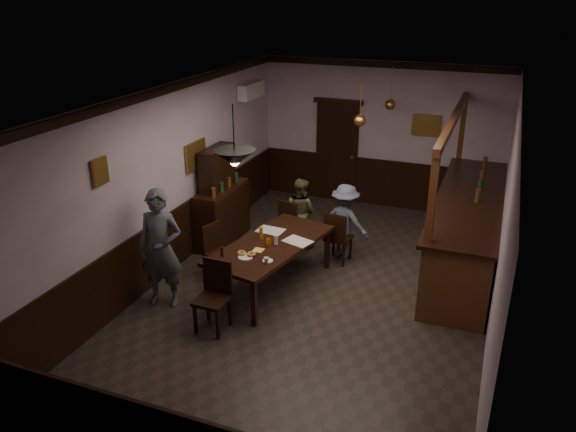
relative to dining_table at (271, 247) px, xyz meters
The scene contains 31 objects.
room 1.09m from the dining_table, ahead, with size 5.01×8.01×3.01m.
dining_table is the anchor object (origin of this frame).
chair_far_left 1.36m from the dining_table, 97.85° to the left, with size 0.51×0.51×0.94m.
chair_far_right 1.37m from the dining_table, 58.46° to the left, with size 0.44×0.44×0.91m.
chair_near 1.33m from the dining_table, 102.52° to the right, with size 0.43×0.43×0.98m.
chair_side 0.96m from the dining_table, behind, with size 0.49×0.49×0.89m.
person_standing 1.65m from the dining_table, 141.90° to the right, with size 0.65×0.43×1.78m, color #51535C.
person_seated_left 1.62m from the dining_table, 94.32° to the left, with size 0.61×0.47×1.25m, color #4F5130.
person_seated_right 1.61m from the dining_table, 61.95° to the left, with size 0.85×0.49×1.31m, color #515974.
newspaper_left 0.47m from the dining_table, 113.63° to the left, with size 0.42×0.30×0.01m, color silver.
newspaper_right 0.42m from the dining_table, 29.66° to the left, with size 0.42×0.30×0.01m, color silver.
napkin 0.31m from the dining_table, 105.57° to the right, with size 0.15×0.15×0.00m, color #EEC257.
saucer 0.60m from the dining_table, 71.53° to the right, with size 0.15×0.15×0.01m, color white.
coffee_cup 0.66m from the dining_table, 72.67° to the right, with size 0.08×0.08×0.07m, color white.
pastry_plate 0.60m from the dining_table, 105.23° to the right, with size 0.22×0.22×0.01m, color white.
pastry_ring_a 0.58m from the dining_table, 114.93° to the right, with size 0.13×0.13×0.04m, color #C68C47.
pastry_ring_b 0.52m from the dining_table, 100.56° to the right, with size 0.13×0.13×0.04m, color #C68C47.
soda_can 0.16m from the dining_table, 89.40° to the right, with size 0.07×0.07×0.12m, color orange.
beer_glass 0.28m from the dining_table, 154.55° to the left, with size 0.06×0.06×0.20m, color #BF721E.
water_glass 0.16m from the dining_table, ahead, with size 0.06×0.06×0.15m, color silver.
pepper_mill 0.83m from the dining_table, 126.65° to the right, with size 0.04×0.04×0.14m, color black.
sideboard 1.93m from the dining_table, 140.74° to the left, with size 0.48×1.34×1.77m.
bar_counter 3.38m from the dining_table, 36.56° to the left, with size 1.04×4.45×2.49m.
door_back 4.05m from the dining_table, 92.55° to the left, with size 0.90×0.06×2.10m, color black.
ac_unit 3.84m from the dining_table, 119.12° to the left, with size 0.20×0.85×0.30m.
picture_left_small 2.74m from the dining_table, 138.86° to the right, with size 0.04×0.28×0.36m.
picture_left_large 2.20m from the dining_table, 153.17° to the left, with size 0.04×0.62×0.48m.
picture_back 4.49m from the dining_table, 68.15° to the left, with size 0.55×0.04×0.42m.
pendant_iron 1.80m from the dining_table, 101.87° to the right, with size 0.56×0.56×0.81m.
pendant_brass_mid 2.60m from the dining_table, 66.35° to the left, with size 0.20×0.20×0.81m.
pendant_brass_far 3.85m from the dining_table, 73.01° to the left, with size 0.20×0.20×0.81m.
Camera 1 is at (2.32, -7.15, 4.43)m, focal length 35.00 mm.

